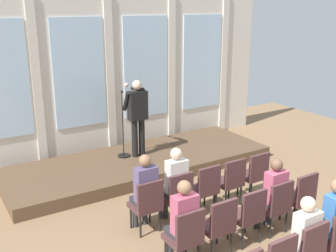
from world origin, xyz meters
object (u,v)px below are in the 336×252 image
at_px(audience_r1_c0, 183,219).
at_px(chair_r2_c2, 306,249).
at_px(audience_r2_c3, 332,219).
at_px(chair_r0_c0, 147,203).
at_px(audience_r0_c1, 175,181).
at_px(mic_stand, 123,142).
at_px(chair_r1_c2, 248,213).
at_px(chair_r2_c3, 335,236).
at_px(speaker, 137,113).
at_px(audience_r1_c3, 273,191).
at_px(audience_r0_c0, 145,189).
at_px(chair_r1_c3, 276,204).
at_px(chair_r1_c1, 219,223).
at_px(chair_r0_c2, 205,186).
at_px(chair_r1_c4, 301,195).
at_px(chair_r0_c1, 177,194).
at_px(audience_r2_c2, 303,234).
at_px(chair_r0_c3, 231,179).
at_px(chair_r0_c4, 255,172).
at_px(chair_r1_c0, 186,235).

height_order(audience_r1_c0, chair_r2_c2, audience_r1_c0).
xyz_separation_m(chair_r2_c2, audience_r2_c3, (0.59, 0.08, 0.22)).
distance_m(chair_r0_c0, audience_r0_c1, 0.63).
bearing_deg(mic_stand, chair_r1_c2, -85.70).
bearing_deg(chair_r1_c2, chair_r2_c3, -62.31).
relative_size(audience_r1_c0, chair_r1_c2, 1.43).
height_order(chair_r0_c0, chair_r1_c2, same).
relative_size(speaker, audience_r1_c3, 1.36).
bearing_deg(audience_r0_c0, chair_r1_c3, -34.23).
height_order(speaker, chair_r1_c1, speaker).
xyz_separation_m(chair_r0_c2, chair_r2_c3, (0.59, -2.24, 0.00)).
height_order(chair_r0_c0, audience_r0_c1, audience_r0_c1).
relative_size(chair_r1_c4, chair_r2_c3, 1.00).
xyz_separation_m(chair_r0_c1, chair_r1_c3, (1.17, -1.12, 0.00)).
bearing_deg(mic_stand, audience_r0_c0, -108.47).
bearing_deg(audience_r2_c2, chair_r1_c3, 60.43).
height_order(chair_r2_c2, chair_r2_c3, same).
xyz_separation_m(audience_r1_c3, audience_r2_c2, (-0.59, -1.12, -0.01)).
distance_m(mic_stand, chair_r1_c1, 3.86).
height_order(chair_r0_c3, chair_r0_c4, same).
bearing_deg(chair_r2_c2, chair_r2_c3, 0.00).
bearing_deg(chair_r1_c4, chair_r0_c1, 147.57).
xyz_separation_m(speaker, audience_r1_c3, (0.57, -3.64, -0.57)).
bearing_deg(audience_r1_c0, chair_r1_c0, -90.00).
relative_size(chair_r1_c0, chair_r2_c2, 1.00).
bearing_deg(audience_r2_c2, audience_r0_c1, 104.73).
relative_size(chair_r0_c1, chair_r0_c2, 1.00).
bearing_deg(chair_r0_c2, audience_r2_c2, -90.00).
height_order(chair_r0_c2, chair_r2_c2, same).
distance_m(chair_r1_c3, chair_r2_c3, 1.12).
relative_size(chair_r0_c4, chair_r1_c0, 1.00).
xyz_separation_m(audience_r1_c3, chair_r1_c4, (0.59, -0.08, -0.19)).
bearing_deg(audience_r0_c1, chair_r1_c4, -34.23).
relative_size(chair_r1_c0, audience_r1_c3, 0.72).
height_order(audience_r1_c3, audience_r2_c3, audience_r2_c3).
bearing_deg(chair_r0_c3, audience_r1_c3, -90.00).
bearing_deg(audience_r2_c2, chair_r2_c3, -8.16).
bearing_deg(speaker, chair_r0_c2, -90.44).
relative_size(audience_r1_c0, chair_r2_c2, 1.43).
bearing_deg(chair_r1_c4, chair_r2_c2, -136.38).
bearing_deg(audience_r2_c2, chair_r1_c0, 138.61).
relative_size(audience_r0_c0, audience_r0_c1, 1.00).
bearing_deg(audience_r0_c1, speaker, 76.49).
xyz_separation_m(audience_r0_c1, chair_r1_c1, (0.00, -1.20, -0.22)).
bearing_deg(audience_r2_c2, audience_r2_c3, -0.54).
height_order(audience_r0_c0, chair_r1_c0, audience_r0_c0).
bearing_deg(mic_stand, audience_r1_c0, -103.22).
relative_size(audience_r0_c0, chair_r1_c4, 1.44).
bearing_deg(audience_r1_c0, audience_r1_c3, 0.08).
bearing_deg(audience_r1_c3, audience_r1_c0, -179.92).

